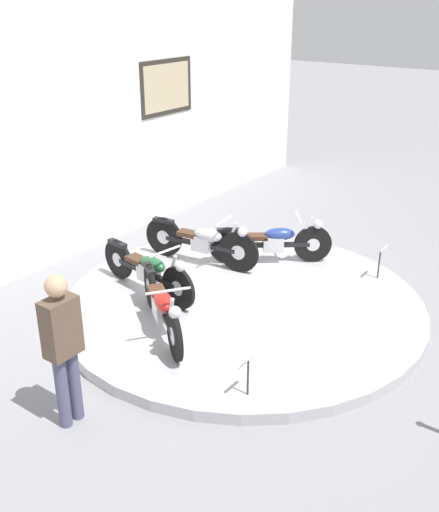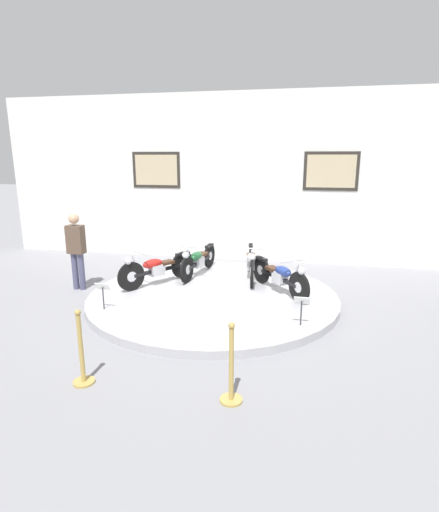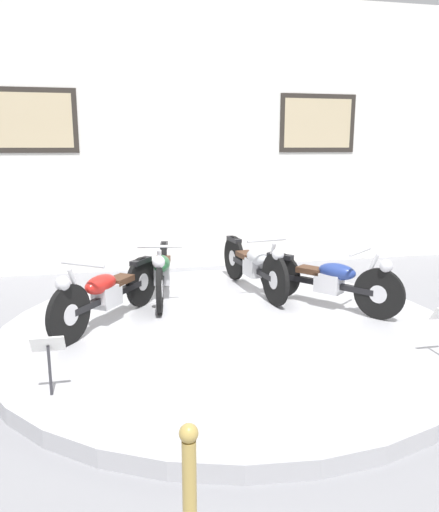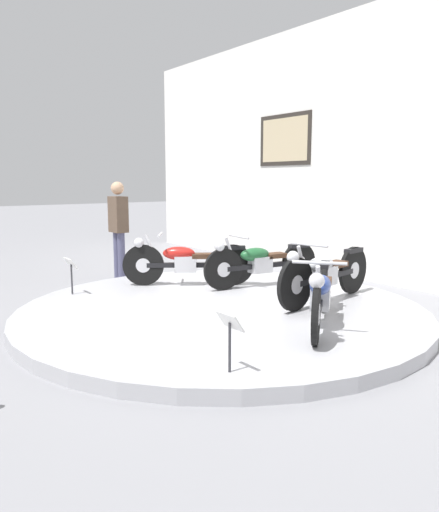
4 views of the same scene
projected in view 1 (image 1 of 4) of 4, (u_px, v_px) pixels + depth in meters
name	position (u px, v px, depth m)	size (l,w,h in m)	color
ground_plane	(243.00, 308.00, 8.51)	(60.00, 60.00, 0.00)	gray
display_platform	(243.00, 304.00, 8.48)	(5.06, 5.06, 0.15)	#ADADB2
back_wall	(63.00, 119.00, 9.46)	(14.00, 0.22, 4.55)	white
motorcycle_red	(162.00, 306.00, 7.48)	(1.19, 1.63, 0.78)	black
motorcycle_green	(149.00, 269.00, 8.48)	(0.54, 1.94, 0.78)	black
motorcycle_silver	(202.00, 241.00, 9.40)	(0.54, 1.99, 0.80)	black
motorcycle_blue	(273.00, 241.00, 9.46)	(1.25, 1.57, 0.78)	black
info_placard_front_left	(248.00, 366.00, 6.30)	(0.26, 0.11, 0.51)	#333338
info_placard_front_centre	(380.00, 256.00, 8.93)	(0.26, 0.11, 0.51)	#333338
visitor_standing	(63.00, 342.00, 5.89)	(0.36, 0.22, 1.69)	#4C4C6B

